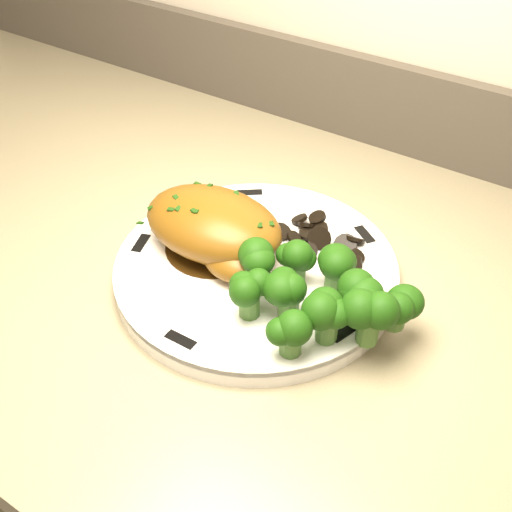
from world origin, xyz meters
The scene contains 10 objects.
plate centered at (-0.21, 1.66, 0.89)m, with size 0.30×0.30×0.02m, color white.
rim_accent_0 centered at (-0.14, 1.76, 0.90)m, with size 0.03×0.01×0.00m, color black.
rim_accent_1 centered at (-0.29, 1.76, 0.90)m, with size 0.03×0.01×0.00m, color black.
rim_accent_2 centered at (-0.34, 1.61, 0.90)m, with size 0.03×0.01×0.00m, color black.
rim_accent_3 centered at (-0.21, 1.53, 0.90)m, with size 0.03×0.01×0.00m, color black.
rim_accent_4 centered at (-0.09, 1.62, 0.90)m, with size 0.03×0.01×0.00m, color black.
gravy_pool centered at (-0.27, 1.65, 0.90)m, with size 0.11×0.11×0.00m, color #331F09.
chicken_breast centered at (-0.26, 1.65, 0.93)m, with size 0.17×0.11×0.06m.
mushroom_pile centered at (-0.17, 1.71, 0.90)m, with size 0.10×0.07×0.03m.
broccoli_florets centered at (-0.12, 1.62, 0.93)m, with size 0.17×0.13×0.05m.
Camera 1 is at (0.07, 1.23, 1.34)m, focal length 45.00 mm.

